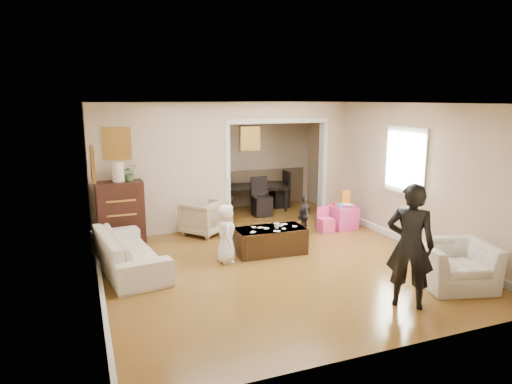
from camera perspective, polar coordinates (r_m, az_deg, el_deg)
name	(u,v)px	position (r m, az deg, el deg)	size (l,w,h in m)	color
floor	(260,252)	(8.17, 0.51, -7.49)	(7.00, 7.00, 0.00)	olive
partition_left	(162,169)	(9.20, -11.68, 2.77)	(2.75, 0.18, 2.60)	tan
partition_right	(332,160)	(10.53, 9.47, 3.94)	(0.55, 0.18, 2.60)	tan
partition_header	(277,110)	(9.81, 2.65, 10.13)	(2.22, 0.18, 0.35)	tan
window_pane	(406,161)	(8.86, 18.21, 3.73)	(0.03, 0.95, 1.10)	white
framed_art_partition	(117,144)	(8.94, -16.96, 5.81)	(0.45, 0.03, 0.55)	brown
framed_art_sofa_wall	(92,164)	(6.63, -19.74, 3.35)	(0.03, 0.55, 0.40)	brown
framed_art_alcove	(250,139)	(11.37, -0.74, 6.68)	(0.45, 0.03, 0.55)	brown
sofa	(128,251)	(7.56, -15.63, -7.10)	(2.08, 0.81, 0.61)	white
armchair_back	(203,218)	(9.19, -6.59, -3.19)	(0.73, 0.75, 0.68)	tan
armchair_front	(455,265)	(7.24, 23.61, -8.36)	(0.99, 0.87, 0.65)	white
dresser	(121,212)	(8.94, -16.54, -2.42)	(0.85, 0.48, 1.17)	#371710
table_lamp	(118,172)	(8.79, -16.82, 2.41)	(0.22, 0.22, 0.36)	#FAE4CB
potted_plant	(129,173)	(8.81, -15.52, 2.34)	(0.28, 0.24, 0.31)	#457031
coffee_table	(270,241)	(8.06, 1.77, -6.09)	(1.21, 0.60, 0.45)	#362011
coffee_cup	(277,226)	(7.97, 2.59, -4.23)	(0.10, 0.10, 0.10)	white
play_table	(342,217)	(9.74, 10.75, -3.09)	(0.50, 0.50, 0.48)	#DC3A91
cereal_box	(346,197)	(9.79, 11.12, -0.68)	(0.20, 0.07, 0.30)	yellow
cyan_cup	(340,205)	(9.58, 10.46, -1.60)	(0.08, 0.08, 0.08)	#25BABC
toy_block	(335,204)	(9.71, 9.83, -1.48)	(0.08, 0.06, 0.05)	red
play_bowl	(348,206)	(9.60, 11.43, -1.69)	(0.22, 0.22, 0.05)	silver
dining_table	(252,197)	(11.16, -0.53, -0.68)	(1.71, 0.95, 0.60)	black
adult_person	(410,246)	(6.21, 18.69, -6.37)	(0.60, 0.39, 1.64)	black
child_kneel_a	(226,234)	(7.56, -3.74, -5.19)	(0.48, 0.31, 0.98)	white
child_kneel_b	(227,230)	(8.04, -3.68, -4.77)	(0.40, 0.31, 0.82)	pink
child_toddler	(304,215)	(9.09, 6.04, -2.91)	(0.48, 0.20, 0.81)	black
craft_papers	(272,228)	(8.00, 2.06, -4.51)	(0.94, 0.48, 0.00)	white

